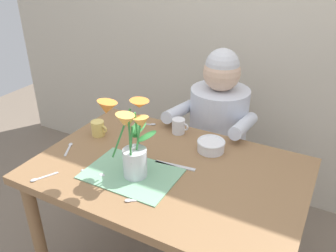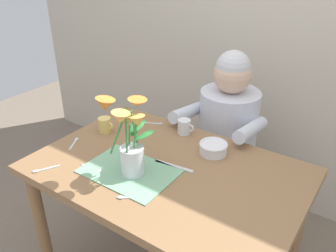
# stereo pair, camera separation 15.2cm
# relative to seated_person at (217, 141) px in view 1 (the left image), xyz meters

# --- Properties ---
(wood_panel_backdrop) EXTENTS (4.00, 0.10, 2.50)m
(wood_panel_backdrop) POSITION_rel_seated_person_xyz_m (-0.01, 0.43, 0.69)
(wood_panel_backdrop) COLOR beige
(wood_panel_backdrop) RESTS_ON ground_plane
(dining_table) EXTENTS (1.20, 0.80, 0.74)m
(dining_table) POSITION_rel_seated_person_xyz_m (-0.01, -0.62, 0.08)
(dining_table) COLOR olive
(dining_table) RESTS_ON ground_plane
(seated_person) EXTENTS (0.45, 0.47, 1.14)m
(seated_person) POSITION_rel_seated_person_xyz_m (0.00, 0.00, 0.00)
(seated_person) COLOR #4C4C56
(seated_person) RESTS_ON ground_plane
(striped_placemat) EXTENTS (0.40, 0.28, 0.00)m
(striped_placemat) POSITION_rel_seated_person_xyz_m (-0.12, -0.74, 0.18)
(striped_placemat) COLOR #7AB289
(striped_placemat) RESTS_ON dining_table
(flower_vase) EXTENTS (0.24, 0.22, 0.36)m
(flower_vase) POSITION_rel_seated_person_xyz_m (-0.11, -0.74, 0.35)
(flower_vase) COLOR silver
(flower_vase) RESTS_ON dining_table
(ceramic_bowl) EXTENTS (0.14, 0.14, 0.06)m
(ceramic_bowl) POSITION_rel_seated_person_xyz_m (0.11, -0.39, 0.21)
(ceramic_bowl) COLOR white
(ceramic_bowl) RESTS_ON dining_table
(dinner_knife) EXTENTS (0.19, 0.04, 0.00)m
(dinner_knife) POSITION_rel_seated_person_xyz_m (0.02, -0.59, 0.18)
(dinner_knife) COLOR silver
(dinner_knife) RESTS_ON dining_table
(coffee_cup) EXTENTS (0.09, 0.07, 0.08)m
(coffee_cup) POSITION_rel_seated_person_xyz_m (-0.47, -0.53, 0.22)
(coffee_cup) COLOR #E5C666
(coffee_cup) RESTS_ON dining_table
(tea_cup) EXTENTS (0.09, 0.07, 0.08)m
(tea_cup) POSITION_rel_seated_person_xyz_m (-0.11, -0.31, 0.22)
(tea_cup) COLOR silver
(tea_cup) RESTS_ON dining_table
(spoon_0) EXTENTS (0.12, 0.03, 0.01)m
(spoon_0) POSITION_rel_seated_person_xyz_m (-0.26, -0.81, 0.18)
(spoon_0) COLOR silver
(spoon_0) RESTS_ON dining_table
(spoon_1) EXTENTS (0.07, 0.11, 0.01)m
(spoon_1) POSITION_rel_seated_person_xyz_m (-0.52, -0.70, 0.18)
(spoon_1) COLOR silver
(spoon_1) RESTS_ON dining_table
(spoon_2) EXTENTS (0.07, 0.11, 0.01)m
(spoon_2) POSITION_rel_seated_person_xyz_m (-0.45, -0.95, 0.18)
(spoon_2) COLOR silver
(spoon_2) RESTS_ON dining_table
(spoon_3) EXTENTS (0.11, 0.08, 0.01)m
(spoon_3) POSITION_rel_seated_person_xyz_m (-0.01, -0.88, 0.18)
(spoon_3) COLOR silver
(spoon_3) RESTS_ON dining_table
(spoon_4) EXTENTS (0.12, 0.06, 0.01)m
(spoon_4) POSITION_rel_seated_person_xyz_m (-0.30, -0.30, 0.18)
(spoon_4) COLOR silver
(spoon_4) RESTS_ON dining_table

